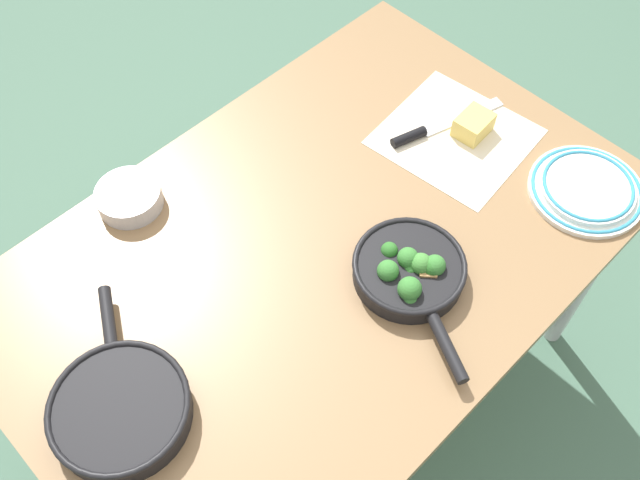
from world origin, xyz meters
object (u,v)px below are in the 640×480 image
at_px(skillet_eggs, 120,409).
at_px(dinner_plate_stack, 587,189).
at_px(grater_knife, 432,129).
at_px(prep_bowl_steel, 129,198).
at_px(cheese_block, 473,125).
at_px(skillet_broccoli, 411,271).

xyz_separation_m(skillet_eggs, dinner_plate_stack, (1.01, -0.29, -0.01)).
relative_size(grater_knife, prep_bowl_steel, 2.12).
bearing_deg(cheese_block, dinner_plate_stack, -82.15).
distance_m(skillet_broccoli, skillet_eggs, 0.60).
bearing_deg(prep_bowl_steel, cheese_block, -29.40).
distance_m(skillet_broccoli, cheese_block, 0.43).
bearing_deg(skillet_eggs, grater_knife, -57.49).
distance_m(grater_knife, dinner_plate_stack, 0.36).
bearing_deg(cheese_block, grater_knife, 132.18).
relative_size(skillet_eggs, dinner_plate_stack, 1.40).
height_order(skillet_broccoli, cheese_block, skillet_broccoli).
xyz_separation_m(grater_knife, cheese_block, (0.06, -0.07, 0.02)).
relative_size(skillet_broccoli, grater_knife, 1.17).
xyz_separation_m(skillet_broccoli, skillet_eggs, (-0.57, 0.17, -0.00)).
bearing_deg(skillet_broccoli, grater_knife, 150.00).
bearing_deg(cheese_block, skillet_eggs, 179.30).
bearing_deg(skillet_broccoli, cheese_block, 137.70).
height_order(skillet_eggs, grater_knife, skillet_eggs).
xyz_separation_m(dinner_plate_stack, prep_bowl_steel, (-0.72, 0.66, 0.01)).
height_order(skillet_eggs, prep_bowl_steel, skillet_eggs).
xyz_separation_m(skillet_eggs, cheese_block, (0.97, -0.01, -0.00)).
xyz_separation_m(grater_knife, dinner_plate_stack, (0.10, -0.35, 0.00)).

